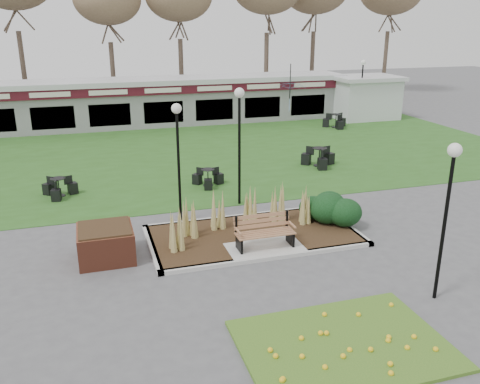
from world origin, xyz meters
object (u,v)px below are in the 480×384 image
object	(u,v)px
lamp_post_near_right	(239,121)
bistro_set_c	(319,160)
patio_umbrella	(290,97)
park_bench	(264,231)
lamp_post_mid_right	(178,137)
bistro_set_d	(336,123)
lamp_post_far_right	(362,77)
lamp_post_near_left	(449,188)
brick_planter	(106,243)
service_hut	(364,97)
food_pavilion	(160,101)
bistro_set_b	(208,180)
bistro_set_a	(59,190)

from	to	relation	value
lamp_post_near_right	bistro_set_c	xyz separation A→B (m)	(4.95, 3.73, -2.75)
lamp_post_near_right	patio_umbrella	bearing A→B (deg)	61.16
park_bench	lamp_post_mid_right	distance (m)	4.17
lamp_post_near_right	patio_umbrella	size ratio (longest dim) A/B	1.56
bistro_set_d	bistro_set_c	bearing A→B (deg)	-121.91
lamp_post_far_right	lamp_post_mid_right	bearing A→B (deg)	-136.44
lamp_post_near_left	bistro_set_d	size ratio (longest dim) A/B	2.46
brick_planter	service_hut	distance (m)	24.71
brick_planter	food_pavilion	bearing A→B (deg)	76.94
service_hut	bistro_set_d	distance (m)	4.22
bistro_set_b	food_pavilion	bearing A→B (deg)	89.42
bistro_set_b	bistro_set_c	distance (m)	5.70
park_bench	brick_planter	distance (m)	4.47
food_pavilion	lamp_post_near_right	size ratio (longest dim) A/B	5.88
park_bench	patio_umbrella	xyz separation A→B (m)	(8.07, 17.75, 1.08)
lamp_post_mid_right	lamp_post_near_left	bearing A→B (deg)	-53.73
brick_planter	patio_umbrella	bearing A→B (deg)	53.74
service_hut	patio_umbrella	size ratio (longest dim) A/B	1.64
brick_planter	patio_umbrella	size ratio (longest dim) A/B	0.56
bistro_set_c	bistro_set_a	bearing A→B (deg)	-175.15
lamp_post_near_right	bistro_set_a	xyz separation A→B (m)	(-6.28, 2.78, -2.79)
brick_planter	bistro_set_a	xyz separation A→B (m)	(-1.42, 5.95, -0.22)
food_pavilion	bistro_set_d	bearing A→B (deg)	-23.03
lamp_post_near_right	lamp_post_mid_right	xyz separation A→B (m)	(-2.34, -0.98, -0.20)
food_pavilion	lamp_post_mid_right	bearing A→B (deg)	-96.41
food_pavilion	lamp_post_near_left	distance (m)	23.69
park_bench	bistro_set_b	bearing A→B (deg)	91.22
lamp_post_near_left	park_bench	bearing A→B (deg)	128.96
lamp_post_near_right	lamp_post_far_right	xyz separation A→B (m)	(12.17, 12.82, -0.17)
lamp_post_far_right	bistro_set_d	xyz separation A→B (m)	(-2.42, -1.38, -2.59)
service_hut	bistro_set_c	xyz separation A→B (m)	(-8.10, -10.09, -1.15)
lamp_post_near_left	patio_umbrella	xyz separation A→B (m)	(5.04, 21.50, -1.11)
service_hut	bistro_set_a	distance (m)	22.29
brick_planter	lamp_post_far_right	distance (m)	23.49
park_bench	lamp_post_mid_right	bearing A→B (deg)	122.55
park_bench	lamp_post_near_left	size ratio (longest dim) A/B	0.45
lamp_post_mid_right	bistro_set_b	xyz separation A→B (m)	(1.75, 3.36, -2.60)
service_hut	lamp_post_near_left	xyz separation A→B (m)	(-10.47, -21.50, 1.33)
brick_planter	lamp_post_near_right	distance (m)	6.35
bistro_set_a	bistro_set_d	distance (m)	18.23
service_hut	patio_umbrella	bearing A→B (deg)	180.00
bistro_set_d	patio_umbrella	distance (m)	3.48
brick_planter	lamp_post_mid_right	size ratio (longest dim) A/B	0.38
food_pavilion	bistro_set_c	bearing A→B (deg)	-65.85
park_bench	lamp_post_near_right	world-z (taller)	lamp_post_near_right
park_bench	bistro_set_b	size ratio (longest dim) A/B	1.34
park_bench	bistro_set_c	xyz separation A→B (m)	(5.40, 7.66, -0.29)
lamp_post_far_right	food_pavilion	bearing A→B (deg)	166.80
service_hut	lamp_post_near_left	world-z (taller)	lamp_post_near_left
brick_planter	food_pavilion	distance (m)	19.49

